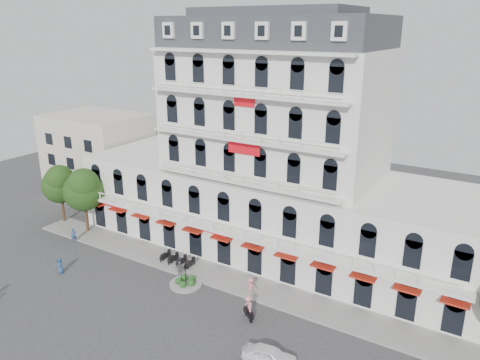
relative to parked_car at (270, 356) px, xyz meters
The scene contains 14 objects.
ground 9.29m from the parked_car, behind, with size 120.00×120.00×0.00m, color #38383A.
sidewalk 12.60m from the parked_car, 137.33° to the left, with size 53.00×4.00×0.16m, color gray.
main_building 21.87m from the parked_car, 117.83° to the left, with size 45.00×15.00×25.80m.
flank_building_west 44.16m from the parked_car, 153.55° to the left, with size 14.00×10.00×12.00m, color beige.
traffic_island 13.45m from the parked_car, 155.71° to the left, with size 3.20×3.20×1.60m.
parked_scooter_row 17.70m from the parked_car, 151.91° to the left, with size 4.40×1.80×1.10m, color black, non-canonical shape.
tree_west_outer 36.75m from the parked_car, 164.88° to the left, with size 4.50×4.48×7.76m.
tree_west_inner 31.90m from the parked_car, 163.39° to the left, with size 4.76×4.76×8.25m.
parked_car is the anchor object (origin of this frame).
rider_center 5.84m from the parked_car, 136.69° to the left, with size 1.43×1.23×2.26m.
pedestrian_left 24.59m from the parked_car, behind, with size 0.84×0.54×1.71m, color navy.
pedestrian_mid 15.00m from the parked_car, 155.04° to the left, with size 1.08×0.45×1.85m, color slate.
pedestrian_right 9.57m from the parked_car, 129.06° to the left, with size 1.12×0.64×1.73m, color #D7727C.
pedestrian_far 29.89m from the parked_car, 168.09° to the left, with size 0.63×0.41×1.73m, color navy.
Camera 1 is at (22.68, -25.25, 24.02)m, focal length 35.00 mm.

